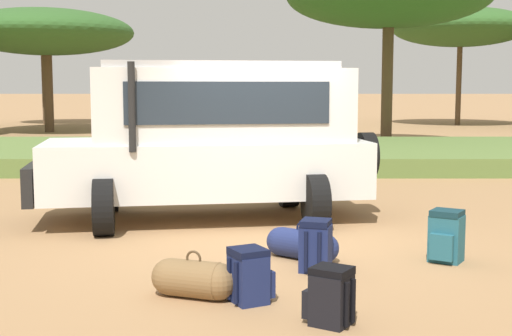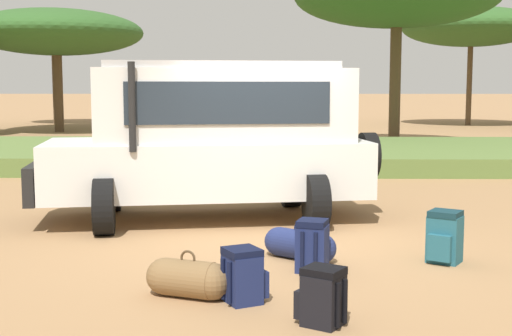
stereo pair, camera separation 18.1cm
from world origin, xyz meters
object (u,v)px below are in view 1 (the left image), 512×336
object	(u,v)px
backpack_cluster_center	(329,296)
backpack_near_rear_wheel	(249,276)
duffel_bag_low_black_case	(193,279)
duffel_bag_soft_canvas	(301,245)
acacia_tree_far_right	(460,28)
safari_vehicle	(212,137)
acacia_tree_centre_back	(45,32)
backpack_outermost	(445,237)
backpack_beside_front_wheel	(315,246)
acacia_tree_left_mid	(42,32)

from	to	relation	value
backpack_cluster_center	backpack_near_rear_wheel	world-z (taller)	backpack_near_rear_wheel
duffel_bag_low_black_case	duffel_bag_soft_canvas	distance (m)	1.96
backpack_near_rear_wheel	acacia_tree_far_right	size ratio (longest dim) A/B	0.07
safari_vehicle	backpack_cluster_center	size ratio (longest dim) A/B	10.52
acacia_tree_centre_back	acacia_tree_far_right	bearing A→B (deg)	15.44
duffel_bag_low_black_case	duffel_bag_soft_canvas	xyz separation A→B (m)	(1.17, 1.57, -0.01)
backpack_cluster_center	backpack_outermost	xyz separation A→B (m)	(1.61, 2.24, 0.05)
backpack_cluster_center	acacia_tree_far_right	bearing A→B (deg)	72.40
backpack_beside_front_wheel	duffel_bag_low_black_case	bearing A→B (deg)	-141.95
duffel_bag_soft_canvas	acacia_tree_left_mid	size ratio (longest dim) A/B	0.14
safari_vehicle	duffel_bag_low_black_case	world-z (taller)	safari_vehicle
acacia_tree_left_mid	duffel_bag_soft_canvas	bearing A→B (deg)	-68.36
backpack_outermost	acacia_tree_centre_back	xyz separation A→B (m)	(-11.50, 23.52, 4.09)
backpack_beside_front_wheel	acacia_tree_centre_back	size ratio (longest dim) A/B	0.07
backpack_outermost	acacia_tree_centre_back	world-z (taller)	acacia_tree_centre_back
backpack_outermost	duffel_bag_soft_canvas	size ratio (longest dim) A/B	0.73
duffel_bag_low_black_case	acacia_tree_left_mid	xyz separation A→B (m)	(-10.65, 31.35, 4.68)
backpack_outermost	acacia_tree_left_mid	size ratio (longest dim) A/B	0.10
backpack_beside_front_wheel	backpack_outermost	bearing A→B (deg)	15.27
backpack_near_rear_wheel	backpack_outermost	distance (m)	2.82
backpack_near_rear_wheel	acacia_tree_centre_back	size ratio (longest dim) A/B	0.06
backpack_near_rear_wheel	acacia_tree_far_right	xyz separation A→B (m)	(10.62, 30.59, 4.77)
duffel_bag_soft_canvas	acacia_tree_centre_back	size ratio (longest dim) A/B	0.10
backpack_near_rear_wheel	backpack_outermost	world-z (taller)	backpack_outermost
backpack_cluster_center	duffel_bag_low_black_case	distance (m)	1.50
acacia_tree_centre_back	backpack_near_rear_wheel	bearing A→B (deg)	-69.93
backpack_near_rear_wheel	acacia_tree_far_right	distance (m)	32.73
duffel_bag_soft_canvas	acacia_tree_far_right	distance (m)	30.93
backpack_cluster_center	backpack_outermost	distance (m)	2.76
duffel_bag_soft_canvas	backpack_beside_front_wheel	bearing A→B (deg)	-77.90
backpack_cluster_center	acacia_tree_far_right	xyz separation A→B (m)	(9.91, 31.24, 4.78)
backpack_near_rear_wheel	duffel_bag_low_black_case	distance (m)	0.58
duffel_bag_soft_canvas	duffel_bag_low_black_case	bearing A→B (deg)	-126.76
backpack_outermost	backpack_beside_front_wheel	bearing A→B (deg)	-164.73
backpack_beside_front_wheel	backpack_near_rear_wheel	world-z (taller)	backpack_beside_front_wheel
duffel_bag_low_black_case	acacia_tree_centre_back	world-z (taller)	acacia_tree_centre_back
safari_vehicle	backpack_outermost	xyz separation A→B (m)	(2.94, -2.71, -0.99)
backpack_near_rear_wheel	duffel_bag_soft_canvas	distance (m)	1.83
backpack_near_rear_wheel	acacia_tree_left_mid	bearing A→B (deg)	109.57
backpack_outermost	acacia_tree_far_right	world-z (taller)	acacia_tree_far_right
backpack_beside_front_wheel	backpack_outermost	world-z (taller)	backpack_outermost
acacia_tree_left_mid	acacia_tree_centre_back	world-z (taller)	acacia_tree_left_mid
duffel_bag_soft_canvas	acacia_tree_far_right	xyz separation A→B (m)	(10.00, 28.87, 4.85)
safari_vehicle	backpack_outermost	distance (m)	4.11
acacia_tree_centre_back	acacia_tree_far_right	world-z (taller)	acacia_tree_far_right
backpack_beside_front_wheel	backpack_cluster_center	world-z (taller)	backpack_beside_front_wheel
backpack_near_rear_wheel	acacia_tree_left_mid	xyz separation A→B (m)	(-11.20, 31.51, 4.60)
backpack_near_rear_wheel	acacia_tree_centre_back	bearing A→B (deg)	110.07
acacia_tree_left_mid	acacia_tree_far_right	size ratio (longest dim) A/B	0.80
backpack_cluster_center	acacia_tree_centre_back	xyz separation A→B (m)	(-9.89, 25.77, 4.14)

